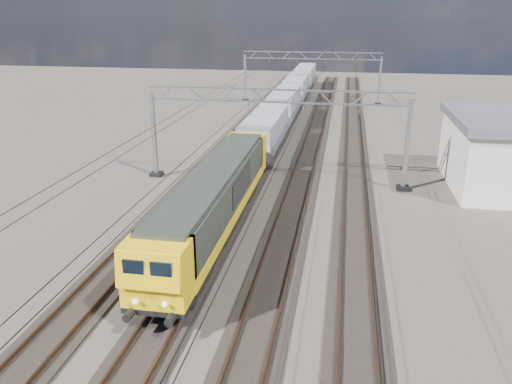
% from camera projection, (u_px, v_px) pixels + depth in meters
% --- Properties ---
extents(ground, '(160.00, 160.00, 0.00)m').
position_uv_depth(ground, '(266.00, 201.00, 34.51)').
color(ground, '#2B2520').
rests_on(ground, ground).
extents(track_outer_west, '(2.60, 140.00, 0.30)m').
position_uv_depth(track_outer_west, '(183.00, 195.00, 35.48)').
color(track_outer_west, black).
rests_on(track_outer_west, ground).
extents(track_loco, '(2.60, 140.00, 0.30)m').
position_uv_depth(track_loco, '(238.00, 198.00, 34.82)').
color(track_loco, black).
rests_on(track_loco, ground).
extents(track_inner_east, '(2.60, 140.00, 0.30)m').
position_uv_depth(track_inner_east, '(295.00, 202.00, 34.15)').
color(track_inner_east, black).
rests_on(track_inner_east, ground).
extents(track_outer_east, '(2.60, 140.00, 0.30)m').
position_uv_depth(track_outer_east, '(354.00, 205.00, 33.49)').
color(track_outer_east, black).
rests_on(track_outer_east, ground).
extents(catenary_gantry_mid, '(19.90, 0.90, 7.11)m').
position_uv_depth(catenary_gantry_mid, '(275.00, 133.00, 36.88)').
color(catenary_gantry_mid, '#9598A3').
rests_on(catenary_gantry_mid, ground).
extents(catenary_gantry_far, '(19.90, 0.90, 7.11)m').
position_uv_depth(catenary_gantry_far, '(311.00, 75.00, 70.20)').
color(catenary_gantry_far, '#9598A3').
rests_on(catenary_gantry_far, ground).
extents(overhead_wires, '(12.03, 140.00, 0.53)m').
position_uv_depth(overhead_wires, '(282.00, 99.00, 39.96)').
color(overhead_wires, black).
rests_on(overhead_wires, ground).
extents(locomotive, '(2.76, 21.10, 3.62)m').
position_uv_depth(locomotive, '(215.00, 198.00, 28.46)').
color(locomotive, black).
rests_on(locomotive, ground).
extents(hopper_wagon_lead, '(3.38, 13.00, 3.25)m').
position_uv_depth(hopper_wagon_lead, '(265.00, 131.00, 44.87)').
color(hopper_wagon_lead, black).
rests_on(hopper_wagon_lead, ground).
extents(hopper_wagon_mid, '(3.38, 13.00, 3.25)m').
position_uv_depth(hopper_wagon_mid, '(284.00, 104.00, 58.02)').
color(hopper_wagon_mid, black).
rests_on(hopper_wagon_mid, ground).
extents(hopper_wagon_third, '(3.38, 13.00, 3.25)m').
position_uv_depth(hopper_wagon_third, '(297.00, 87.00, 71.16)').
color(hopper_wagon_third, black).
rests_on(hopper_wagon_third, ground).
extents(hopper_wagon_fourth, '(3.38, 13.00, 3.25)m').
position_uv_depth(hopper_wagon_fourth, '(305.00, 75.00, 84.30)').
color(hopper_wagon_fourth, black).
rests_on(hopper_wagon_fourth, ground).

